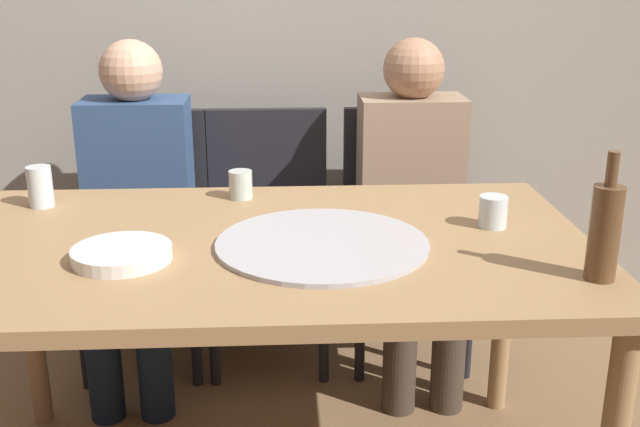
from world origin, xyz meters
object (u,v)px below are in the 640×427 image
(chair_left, at_px, (146,222))
(chair_right, at_px, (405,217))
(chair_middle, at_px, (268,220))
(guest_in_beanie, at_px, (413,196))
(wine_glass, at_px, (493,212))
(pizza_tray, at_px, (322,244))
(plate_stack, at_px, (122,254))
(dining_table, at_px, (267,268))
(guest_in_sweater, at_px, (136,201))
(tumbler_near, at_px, (40,187))
(tumbler_far, at_px, (241,185))
(wine_bottle, at_px, (605,230))

(chair_left, bearing_deg, chair_right, -180.00)
(chair_middle, distance_m, guest_in_beanie, 0.54)
(wine_glass, height_order, chair_right, chair_right)
(pizza_tray, distance_m, guest_in_beanie, 0.86)
(plate_stack, bearing_deg, chair_middle, 72.15)
(wine_glass, bearing_deg, dining_table, -173.31)
(chair_middle, height_order, chair_right, same)
(chair_middle, distance_m, guest_in_sweater, 0.49)
(plate_stack, bearing_deg, chair_right, 50.19)
(tumbler_near, relative_size, plate_stack, 0.50)
(guest_in_sweater, height_order, guest_in_beanie, same)
(dining_table, bearing_deg, pizza_tray, -20.04)
(tumbler_near, bearing_deg, chair_left, 72.33)
(wine_glass, height_order, guest_in_beanie, guest_in_beanie)
(dining_table, distance_m, plate_stack, 0.36)
(chair_middle, bearing_deg, wine_glass, 126.61)
(pizza_tray, distance_m, tumbler_far, 0.46)
(tumbler_near, distance_m, chair_middle, 0.89)
(dining_table, height_order, tumbler_far, tumbler_far)
(wine_glass, height_order, guest_in_sweater, guest_in_sweater)
(chair_middle, bearing_deg, wine_bottle, 122.61)
(dining_table, distance_m, guest_in_beanie, 0.87)
(pizza_tray, height_order, chair_right, chair_right)
(pizza_tray, relative_size, wine_glass, 6.27)
(guest_in_sweater, xyz_separation_m, guest_in_beanie, (0.95, 0.00, 0.00))
(chair_right, height_order, guest_in_beanie, guest_in_beanie)
(chair_right, bearing_deg, tumbler_far, 41.98)
(wine_bottle, distance_m, wine_glass, 0.38)
(wine_bottle, distance_m, plate_stack, 1.07)
(wine_bottle, height_order, chair_middle, wine_bottle)
(pizza_tray, relative_size, tumbler_far, 6.32)
(dining_table, height_order, chair_left, chair_left)
(wine_glass, xyz_separation_m, chair_left, (-1.04, 0.80, -0.28))
(chair_left, height_order, chair_right, same)
(wine_bottle, distance_m, chair_right, 1.23)
(chair_middle, bearing_deg, chair_right, -180.00)
(tumbler_far, height_order, wine_glass, same)
(pizza_tray, relative_size, plate_stack, 2.26)
(chair_left, height_order, guest_in_beanie, guest_in_beanie)
(tumbler_near, bearing_deg, pizza_tray, -24.88)
(guest_in_sweater, bearing_deg, wine_bottle, 139.70)
(guest_in_beanie, bearing_deg, chair_right, -90.00)
(wine_bottle, height_order, wine_glass, wine_bottle)
(wine_bottle, distance_m, guest_in_sweater, 1.56)
(plate_stack, bearing_deg, guest_in_sweater, 98.44)
(dining_table, bearing_deg, tumbler_far, 102.47)
(pizza_tray, xyz_separation_m, chair_middle, (-0.15, 0.92, -0.25))
(plate_stack, distance_m, chair_right, 1.31)
(dining_table, bearing_deg, wine_bottle, -21.20)
(dining_table, bearing_deg, guest_in_beanie, 55.52)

